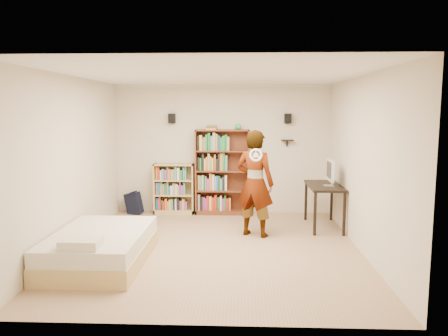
% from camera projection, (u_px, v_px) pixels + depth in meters
% --- Properties ---
extents(ground, '(4.50, 5.00, 0.01)m').
position_uv_depth(ground, '(216.00, 248.00, 6.91)').
color(ground, tan).
rests_on(ground, ground).
extents(room_shell, '(4.52, 5.02, 2.71)m').
position_uv_depth(room_shell, '(215.00, 137.00, 6.67)').
color(room_shell, beige).
rests_on(room_shell, ground).
extents(crown_molding, '(4.50, 5.00, 0.06)m').
position_uv_depth(crown_molding, '(215.00, 77.00, 6.55)').
color(crown_molding, silver).
rests_on(crown_molding, room_shell).
extents(speaker_left, '(0.14, 0.12, 0.20)m').
position_uv_depth(speaker_left, '(172.00, 118.00, 9.06)').
color(speaker_left, black).
rests_on(speaker_left, room_shell).
extents(speaker_right, '(0.14, 0.12, 0.20)m').
position_uv_depth(speaker_right, '(288.00, 119.00, 8.96)').
color(speaker_right, black).
rests_on(speaker_right, room_shell).
extents(wall_shelf, '(0.25, 0.16, 0.02)m').
position_uv_depth(wall_shelf, '(287.00, 140.00, 9.03)').
color(wall_shelf, black).
rests_on(wall_shelf, room_shell).
extents(tall_bookshelf, '(1.12, 0.33, 1.77)m').
position_uv_depth(tall_bookshelf, '(222.00, 172.00, 9.10)').
color(tall_bookshelf, brown).
rests_on(tall_bookshelf, ground).
extents(low_bookshelf, '(0.84, 0.32, 1.05)m').
position_uv_depth(low_bookshelf, '(174.00, 189.00, 9.20)').
color(low_bookshelf, tan).
rests_on(low_bookshelf, ground).
extents(computer_desk, '(0.59, 1.18, 0.80)m').
position_uv_depth(computer_desk, '(324.00, 206.00, 8.09)').
color(computer_desk, black).
rests_on(computer_desk, ground).
extents(imac, '(0.13, 0.49, 0.49)m').
position_uv_depth(imac, '(329.00, 173.00, 7.87)').
color(imac, silver).
rests_on(imac, computer_desk).
extents(daybed, '(1.26, 1.95, 0.57)m').
position_uv_depth(daybed, '(101.00, 243.00, 6.21)').
color(daybed, white).
rests_on(daybed, ground).
extents(person, '(0.79, 0.68, 1.84)m').
position_uv_depth(person, '(255.00, 183.00, 7.49)').
color(person, black).
rests_on(person, ground).
extents(wii_wheel, '(0.22, 0.08, 0.22)m').
position_uv_depth(wii_wheel, '(256.00, 155.00, 7.09)').
color(wii_wheel, silver).
rests_on(wii_wheel, person).
extents(navy_bag, '(0.40, 0.32, 0.47)m').
position_uv_depth(navy_bag, '(134.00, 203.00, 9.18)').
color(navy_bag, black).
rests_on(navy_bag, ground).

